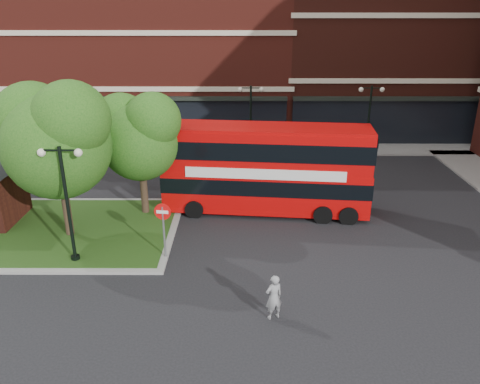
{
  "coord_description": "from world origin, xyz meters",
  "views": [
    {
      "loc": [
        1.41,
        -16.76,
        9.95
      ],
      "look_at": [
        1.33,
        3.08,
        2.0
      ],
      "focal_mm": 35.0,
      "sensor_mm": 36.0,
      "label": 1
    }
  ],
  "objects_px": {
    "car_white": "(292,149)",
    "car_silver": "(234,148)",
    "bus": "(266,164)",
    "woman": "(274,297)"
  },
  "relations": [
    {
      "from": "car_silver",
      "to": "car_white",
      "type": "xyz_separation_m",
      "value": [
        3.99,
        0.0,
        -0.08
      ]
    },
    {
      "from": "car_white",
      "to": "bus",
      "type": "bearing_deg",
      "value": 167.08
    },
    {
      "from": "bus",
      "to": "woman",
      "type": "xyz_separation_m",
      "value": [
        -0.13,
        -8.96,
        -1.75
      ]
    },
    {
      "from": "bus",
      "to": "woman",
      "type": "bearing_deg",
      "value": -85.21
    },
    {
      "from": "woman",
      "to": "bus",
      "type": "bearing_deg",
      "value": -114.59
    },
    {
      "from": "car_white",
      "to": "car_silver",
      "type": "bearing_deg",
      "value": 91.07
    },
    {
      "from": "car_silver",
      "to": "bus",
      "type": "bearing_deg",
      "value": -172.48
    },
    {
      "from": "car_silver",
      "to": "car_white",
      "type": "distance_m",
      "value": 3.99
    },
    {
      "from": "bus",
      "to": "car_silver",
      "type": "relative_size",
      "value": 2.46
    },
    {
      "from": "woman",
      "to": "car_silver",
      "type": "relative_size",
      "value": 0.39
    }
  ]
}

